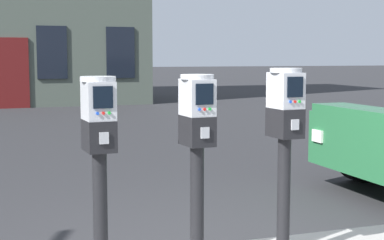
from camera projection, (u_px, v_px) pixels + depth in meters
The scene contains 3 objects.
parking_meter_near_kerb at pixel (99, 142), 3.52m from camera, with size 0.23×0.26×1.28m.
parking_meter_twin_adjacent at pixel (197, 136), 3.73m from camera, with size 0.23×0.26×1.29m.
parking_meter_end_of_row at pixel (285, 129), 3.94m from camera, with size 0.23×0.26×1.32m.
Camera 1 is at (-1.60, -3.73, 1.54)m, focal length 54.13 mm.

